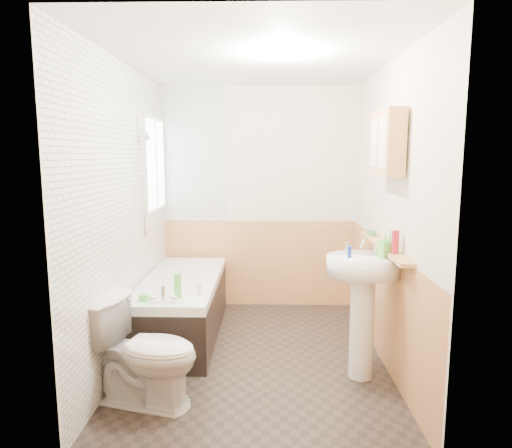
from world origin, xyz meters
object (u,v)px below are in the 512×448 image
Objects in this scene: toilet at (145,352)px; sink at (363,291)px; bathtub at (182,305)px; pine_shelf at (383,247)px; medicine_cabinet at (387,143)px.

toilet is 1.69m from sink.
bathtub is 1.82m from sink.
pine_shelf is at bearing -55.01° from toilet.
medicine_cabinet reaches higher than toilet.
pine_shelf is (1.77, -0.61, 0.71)m from bathtub.
bathtub is 1.57× the size of sink.
medicine_cabinet reaches higher than pine_shelf.
medicine_cabinet is (0.17, 0.14, 1.14)m from sink.
sink is at bearing -141.89° from medicine_cabinet.
toilet is 2.36m from medicine_cabinet.
bathtub is 2.23× the size of toilet.
bathtub is at bearing 13.88° from toilet.
pine_shelf is at bearing 51.19° from sink.
sink is 2.00× the size of medicine_cabinet.
bathtub is 1.26m from toilet.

